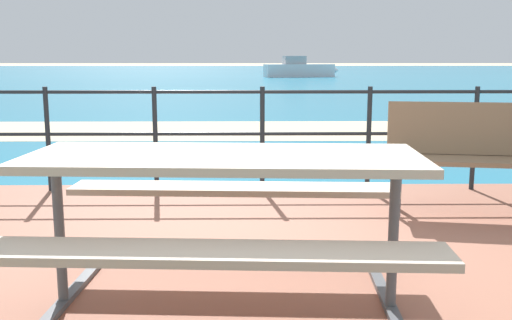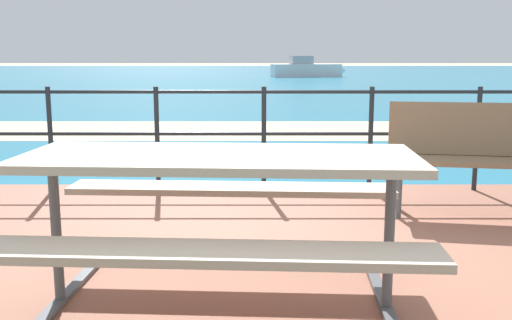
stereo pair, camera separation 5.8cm
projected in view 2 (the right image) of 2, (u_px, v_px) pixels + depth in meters
name	position (u px, v px, depth m)	size (l,w,h in m)	color
ground_plane	(270.00, 300.00, 3.12)	(240.00, 240.00, 0.00)	beige
patio_paving	(270.00, 295.00, 3.11)	(6.40, 5.20, 0.06)	#935B47
sea_water	(257.00, 75.00, 42.50)	(90.00, 90.00, 0.01)	teal
beach_strip	(260.00, 130.00, 10.31)	(54.00, 2.76, 0.01)	beige
picnic_table	(220.00, 189.00, 2.78)	(1.94, 1.48, 0.77)	tan
park_bench	(492.00, 149.00, 4.50)	(1.61, 0.67, 0.87)	#7A6047
railing_fence	(264.00, 127.00, 5.33)	(5.94, 0.04, 0.96)	#1E2328
boat_mid	(308.00, 69.00, 37.73)	(5.10, 2.17, 1.35)	silver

